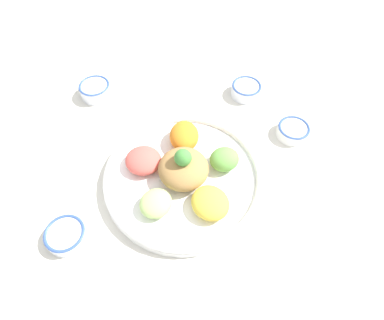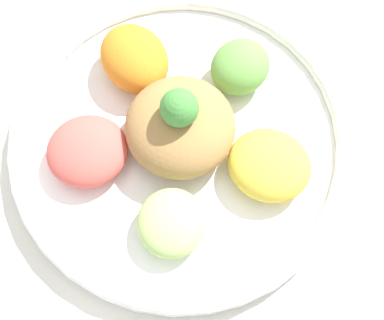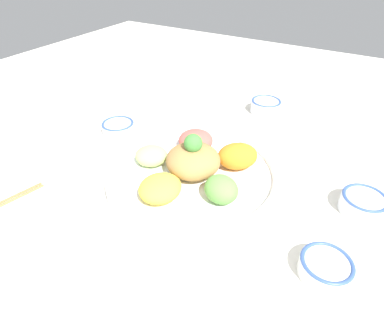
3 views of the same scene
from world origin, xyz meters
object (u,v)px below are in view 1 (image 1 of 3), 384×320
sauce_bowl_dark (95,90)px  serving_spoon_main (56,118)px  salad_platter (184,174)px  rice_bowl_plain (66,235)px  sauce_bowl_red (293,130)px  rice_bowl_blue (246,89)px

sauce_bowl_dark → serving_spoon_main: 0.14m
salad_platter → sauce_bowl_dark: 0.41m
rice_bowl_plain → serving_spoon_main: (-0.34, 0.18, -0.02)m
sauce_bowl_red → rice_bowl_plain: 0.64m
rice_bowl_blue → rice_bowl_plain: bearing=-89.0°
salad_platter → sauce_bowl_red: 0.33m
sauce_bowl_red → sauce_bowl_dark: 0.59m
rice_bowl_plain → serving_spoon_main: bearing=152.6°
salad_platter → rice_bowl_blue: bearing=104.0°
rice_bowl_blue → rice_bowl_plain: rice_bowl_blue is taller
sauce_bowl_red → rice_bowl_blue: rice_bowl_blue is taller
salad_platter → sauce_bowl_red: salad_platter is taller
rice_bowl_plain → salad_platter: bearing=75.6°
sauce_bowl_red → sauce_bowl_dark: size_ratio=0.94×
sauce_bowl_red → salad_platter: bearing=-108.8°
rice_bowl_blue → sauce_bowl_dark: sauce_bowl_dark is taller
salad_platter → serving_spoon_main: 0.43m
sauce_bowl_dark → rice_bowl_plain: (0.33, -0.32, -0.01)m
serving_spoon_main → salad_platter: bearing=35.0°
rice_bowl_blue → serving_spoon_main: 0.57m
sauce_bowl_red → rice_bowl_plain: bearing=-106.7°
rice_bowl_blue → sauce_bowl_dark: bearing=-134.7°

